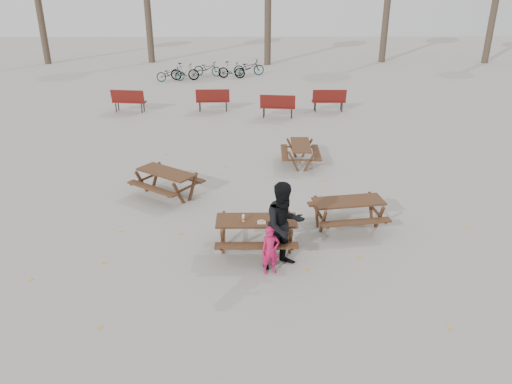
{
  "coord_description": "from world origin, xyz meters",
  "views": [
    {
      "loc": [
        -0.1,
        -9.88,
        5.85
      ],
      "look_at": [
        0.0,
        1.0,
        1.0
      ],
      "focal_mm": 35.0,
      "sensor_mm": 36.0,
      "label": 1
    }
  ],
  "objects_px": {
    "picnic_table_east": "(348,214)",
    "picnic_table_far": "(300,154)",
    "child": "(270,251)",
    "adult": "(284,226)",
    "main_picnic_table": "(256,227)",
    "soda_bottle": "(243,218)",
    "food_tray": "(262,222)",
    "picnic_table_north": "(167,184)"
  },
  "relations": [
    {
      "from": "picnic_table_east",
      "to": "soda_bottle",
      "type": "bearing_deg",
      "value": -164.59
    },
    {
      "from": "soda_bottle",
      "to": "food_tray",
      "type": "bearing_deg",
      "value": -13.2
    },
    {
      "from": "main_picnic_table",
      "to": "picnic_table_east",
      "type": "distance_m",
      "value": 2.51
    },
    {
      "from": "picnic_table_far",
      "to": "picnic_table_east",
      "type": "bearing_deg",
      "value": -168.58
    },
    {
      "from": "picnic_table_north",
      "to": "child",
      "type": "bearing_deg",
      "value": -19.52
    },
    {
      "from": "soda_bottle",
      "to": "child",
      "type": "distance_m",
      "value": 1.08
    },
    {
      "from": "soda_bottle",
      "to": "adult",
      "type": "height_order",
      "value": "adult"
    },
    {
      "from": "main_picnic_table",
      "to": "adult",
      "type": "bearing_deg",
      "value": -48.94
    },
    {
      "from": "soda_bottle",
      "to": "child",
      "type": "relative_size",
      "value": 0.16
    },
    {
      "from": "adult",
      "to": "picnic_table_east",
      "type": "bearing_deg",
      "value": 20.48
    },
    {
      "from": "picnic_table_north",
      "to": "main_picnic_table",
      "type": "bearing_deg",
      "value": -14.97
    },
    {
      "from": "adult",
      "to": "picnic_table_east",
      "type": "distance_m",
      "value": 2.49
    },
    {
      "from": "main_picnic_table",
      "to": "child",
      "type": "height_order",
      "value": "child"
    },
    {
      "from": "food_tray",
      "to": "child",
      "type": "bearing_deg",
      "value": -77.57
    },
    {
      "from": "soda_bottle",
      "to": "picnic_table_east",
      "type": "distance_m",
      "value": 2.84
    },
    {
      "from": "food_tray",
      "to": "picnic_table_far",
      "type": "xyz_separation_m",
      "value": [
        1.39,
        5.7,
        -0.46
      ]
    },
    {
      "from": "picnic_table_east",
      "to": "main_picnic_table",
      "type": "bearing_deg",
      "value": -163.55
    },
    {
      "from": "food_tray",
      "to": "adult",
      "type": "xyz_separation_m",
      "value": [
        0.46,
        -0.48,
        0.17
      ]
    },
    {
      "from": "main_picnic_table",
      "to": "picnic_table_far",
      "type": "distance_m",
      "value": 5.73
    },
    {
      "from": "picnic_table_east",
      "to": "child",
      "type": "bearing_deg",
      "value": -143.43
    },
    {
      "from": "food_tray",
      "to": "child",
      "type": "relative_size",
      "value": 0.17
    },
    {
      "from": "main_picnic_table",
      "to": "soda_bottle",
      "type": "xyz_separation_m",
      "value": [
        -0.29,
        -0.08,
        0.26
      ]
    },
    {
      "from": "food_tray",
      "to": "adult",
      "type": "bearing_deg",
      "value": -46.19
    },
    {
      "from": "soda_bottle",
      "to": "picnic_table_east",
      "type": "xyz_separation_m",
      "value": [
        2.55,
        1.16,
        -0.48
      ]
    },
    {
      "from": "picnic_table_east",
      "to": "picnic_table_far",
      "type": "distance_m",
      "value": 4.51
    },
    {
      "from": "child",
      "to": "adult",
      "type": "xyz_separation_m",
      "value": [
        0.29,
        0.29,
        0.43
      ]
    },
    {
      "from": "main_picnic_table",
      "to": "child",
      "type": "bearing_deg",
      "value": -73.47
    },
    {
      "from": "main_picnic_table",
      "to": "child",
      "type": "relative_size",
      "value": 1.68
    },
    {
      "from": "adult",
      "to": "picnic_table_far",
      "type": "xyz_separation_m",
      "value": [
        0.93,
        6.18,
        -0.63
      ]
    },
    {
      "from": "picnic_table_east",
      "to": "food_tray",
      "type": "bearing_deg",
      "value": -158.79
    },
    {
      "from": "main_picnic_table",
      "to": "soda_bottle",
      "type": "distance_m",
      "value": 0.4
    },
    {
      "from": "food_tray",
      "to": "picnic_table_east",
      "type": "bearing_deg",
      "value": 30.26
    },
    {
      "from": "food_tray",
      "to": "soda_bottle",
      "type": "distance_m",
      "value": 0.41
    },
    {
      "from": "main_picnic_table",
      "to": "picnic_table_east",
      "type": "relative_size",
      "value": 1.06
    },
    {
      "from": "picnic_table_east",
      "to": "picnic_table_far",
      "type": "height_order",
      "value": "picnic_table_east"
    },
    {
      "from": "child",
      "to": "adult",
      "type": "distance_m",
      "value": 0.59
    },
    {
      "from": "food_tray",
      "to": "picnic_table_far",
      "type": "height_order",
      "value": "food_tray"
    },
    {
      "from": "child",
      "to": "adult",
      "type": "height_order",
      "value": "adult"
    },
    {
      "from": "food_tray",
      "to": "child",
      "type": "distance_m",
      "value": 0.83
    },
    {
      "from": "food_tray",
      "to": "picnic_table_north",
      "type": "height_order",
      "value": "food_tray"
    },
    {
      "from": "main_picnic_table",
      "to": "picnic_table_east",
      "type": "xyz_separation_m",
      "value": [
        2.26,
        1.08,
        -0.22
      ]
    },
    {
      "from": "picnic_table_east",
      "to": "picnic_table_north",
      "type": "relative_size",
      "value": 0.99
    }
  ]
}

